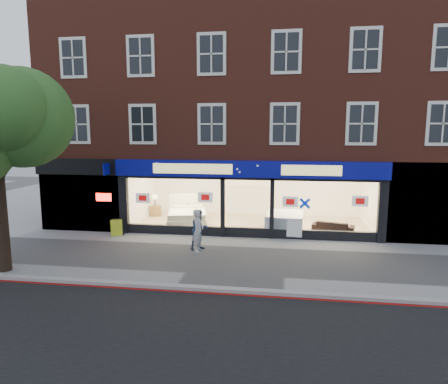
% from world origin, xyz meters
% --- Properties ---
extents(ground, '(120.00, 120.00, 0.00)m').
position_xyz_m(ground, '(0.00, 0.00, 0.00)').
color(ground, gray).
rests_on(ground, ground).
extents(kerb_line, '(60.00, 0.10, 0.01)m').
position_xyz_m(kerb_line, '(0.00, -3.10, 0.01)').
color(kerb_line, '#8C0A07').
rests_on(kerb_line, ground).
extents(kerb_stone, '(60.00, 0.25, 0.12)m').
position_xyz_m(kerb_stone, '(0.00, -2.90, 0.06)').
color(kerb_stone, gray).
rests_on(kerb_stone, ground).
extents(showroom_floor, '(11.00, 4.50, 0.10)m').
position_xyz_m(showroom_floor, '(0.00, 5.25, 0.05)').
color(showroom_floor, tan).
rests_on(showroom_floor, ground).
extents(building, '(19.00, 8.26, 10.30)m').
position_xyz_m(building, '(-0.02, 6.93, 6.67)').
color(building, maroon).
rests_on(building, ground).
extents(display_bed, '(2.27, 2.57, 1.27)m').
position_xyz_m(display_bed, '(-3.03, 4.78, 0.46)').
color(display_bed, white).
rests_on(display_bed, showroom_floor).
extents(bedside_table, '(0.55, 0.55, 0.55)m').
position_xyz_m(bedside_table, '(-5.10, 6.18, 0.38)').
color(bedside_table, brown).
rests_on(bedside_table, showroom_floor).
extents(mattress_stack, '(1.72, 2.11, 0.79)m').
position_xyz_m(mattress_stack, '(1.60, 4.00, 0.50)').
color(mattress_stack, white).
rests_on(mattress_stack, showroom_floor).
extents(sofa, '(1.89, 1.13, 0.52)m').
position_xyz_m(sofa, '(3.70, 3.99, 0.36)').
color(sofa, black).
rests_on(sofa, showroom_floor).
extents(a_board, '(0.58, 0.49, 0.76)m').
position_xyz_m(a_board, '(-5.58, 2.41, 0.38)').
color(a_board, '#CADE27').
rests_on(a_board, ground).
extents(pedestrian_grey, '(0.48, 0.65, 1.62)m').
position_xyz_m(pedestrian_grey, '(-1.64, 0.75, 0.81)').
color(pedestrian_grey, '#B5B7BD').
rests_on(pedestrian_grey, ground).
extents(pedestrian_blue, '(0.96, 0.96, 1.56)m').
position_xyz_m(pedestrian_blue, '(-1.64, 0.98, 0.78)').
color(pedestrian_blue, '#1B2E4D').
rests_on(pedestrian_blue, ground).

